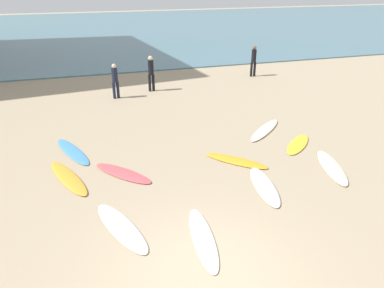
{
  "coord_description": "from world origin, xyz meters",
  "views": [
    {
      "loc": [
        -1.91,
        -5.39,
        5.55
      ],
      "look_at": [
        1.45,
        5.46,
        0.3
      ],
      "focal_mm": 34.48,
      "sensor_mm": 36.0,
      "label": 1
    }
  ],
  "objects_px": {
    "surfboard_8": "(332,167)",
    "surfboard_9": "(68,178)",
    "surfboard_3": "(264,186)",
    "surfboard_5": "(123,173)",
    "surfboard_0": "(265,130)",
    "beachgoer_mid": "(115,79)",
    "beachgoer_far": "(151,72)",
    "surfboard_4": "(121,227)",
    "beachgoer_near": "(254,59)",
    "surfboard_2": "(203,238)",
    "surfboard_7": "(73,151)",
    "surfboard_1": "(236,161)",
    "surfboard_6": "(298,144)"
  },
  "relations": [
    {
      "from": "surfboard_8",
      "to": "surfboard_9",
      "type": "bearing_deg",
      "value": 5.54
    },
    {
      "from": "surfboard_3",
      "to": "surfboard_5",
      "type": "distance_m",
      "value": 4.24
    },
    {
      "from": "surfboard_0",
      "to": "surfboard_9",
      "type": "bearing_deg",
      "value": -119.57
    },
    {
      "from": "beachgoer_mid",
      "to": "surfboard_5",
      "type": "bearing_deg",
      "value": -109.28
    },
    {
      "from": "surfboard_5",
      "to": "beachgoer_far",
      "type": "relative_size",
      "value": 1.2
    },
    {
      "from": "surfboard_4",
      "to": "beachgoer_mid",
      "type": "bearing_deg",
      "value": 64.46
    },
    {
      "from": "surfboard_3",
      "to": "surfboard_5",
      "type": "xyz_separation_m",
      "value": [
        -3.77,
        1.96,
        -0.0
      ]
    },
    {
      "from": "surfboard_0",
      "to": "beachgoer_mid",
      "type": "height_order",
      "value": "beachgoer_mid"
    },
    {
      "from": "surfboard_4",
      "to": "beachgoer_far",
      "type": "distance_m",
      "value": 11.51
    },
    {
      "from": "surfboard_8",
      "to": "surfboard_9",
      "type": "xyz_separation_m",
      "value": [
        -7.92,
        1.75,
        -0.0
      ]
    },
    {
      "from": "surfboard_3",
      "to": "beachgoer_near",
      "type": "bearing_deg",
      "value": 76.03
    },
    {
      "from": "surfboard_2",
      "to": "surfboard_3",
      "type": "bearing_deg",
      "value": 41.27
    },
    {
      "from": "surfboard_5",
      "to": "surfboard_7",
      "type": "xyz_separation_m",
      "value": [
        -1.44,
        2.04,
        -0.0
      ]
    },
    {
      "from": "surfboard_9",
      "to": "surfboard_5",
      "type": "bearing_deg",
      "value": -27.78
    },
    {
      "from": "surfboard_1",
      "to": "surfboard_4",
      "type": "bearing_deg",
      "value": 166.6
    },
    {
      "from": "surfboard_6",
      "to": "surfboard_2",
      "type": "bearing_deg",
      "value": -94.92
    },
    {
      "from": "surfboard_1",
      "to": "surfboard_6",
      "type": "distance_m",
      "value": 2.67
    },
    {
      "from": "surfboard_2",
      "to": "beachgoer_far",
      "type": "bearing_deg",
      "value": 90.96
    },
    {
      "from": "surfboard_4",
      "to": "surfboard_5",
      "type": "height_order",
      "value": "surfboard_5"
    },
    {
      "from": "surfboard_4",
      "to": "beachgoer_far",
      "type": "height_order",
      "value": "beachgoer_far"
    },
    {
      "from": "surfboard_8",
      "to": "surfboard_2",
      "type": "bearing_deg",
      "value": 40.4
    },
    {
      "from": "surfboard_3",
      "to": "surfboard_5",
      "type": "bearing_deg",
      "value": 162.81
    },
    {
      "from": "surfboard_8",
      "to": "beachgoer_far",
      "type": "bearing_deg",
      "value": -51.63
    },
    {
      "from": "surfboard_8",
      "to": "beachgoer_far",
      "type": "xyz_separation_m",
      "value": [
        -3.7,
        9.98,
        0.98
      ]
    },
    {
      "from": "surfboard_7",
      "to": "beachgoer_near",
      "type": "bearing_deg",
      "value": -164.21
    },
    {
      "from": "surfboard_1",
      "to": "surfboard_2",
      "type": "bearing_deg",
      "value": -168.29
    },
    {
      "from": "surfboard_2",
      "to": "beachgoer_mid",
      "type": "distance_m",
      "value": 11.39
    },
    {
      "from": "surfboard_2",
      "to": "surfboard_7",
      "type": "bearing_deg",
      "value": 123.32
    },
    {
      "from": "surfboard_9",
      "to": "beachgoer_far",
      "type": "distance_m",
      "value": 9.29
    },
    {
      "from": "surfboard_3",
      "to": "surfboard_2",
      "type": "bearing_deg",
      "value": -135.46
    },
    {
      "from": "surfboard_2",
      "to": "surfboard_9",
      "type": "distance_m",
      "value": 4.81
    },
    {
      "from": "surfboard_1",
      "to": "surfboard_9",
      "type": "xyz_separation_m",
      "value": [
        -5.23,
        0.46,
        0.01
      ]
    },
    {
      "from": "surfboard_0",
      "to": "surfboard_6",
      "type": "relative_size",
      "value": 1.31
    },
    {
      "from": "surfboard_9",
      "to": "surfboard_8",
      "type": "bearing_deg",
      "value": -33.23
    },
    {
      "from": "surfboard_8",
      "to": "beachgoer_near",
      "type": "distance_m",
      "value": 11.54
    },
    {
      "from": "surfboard_6",
      "to": "surfboard_8",
      "type": "distance_m",
      "value": 1.83
    },
    {
      "from": "surfboard_6",
      "to": "surfboard_0",
      "type": "bearing_deg",
      "value": 155.33
    },
    {
      "from": "beachgoer_mid",
      "to": "beachgoer_far",
      "type": "height_order",
      "value": "beachgoer_far"
    },
    {
      "from": "beachgoer_far",
      "to": "surfboard_2",
      "type": "bearing_deg",
      "value": -103.62
    },
    {
      "from": "surfboard_3",
      "to": "beachgoer_far",
      "type": "relative_size",
      "value": 1.22
    },
    {
      "from": "surfboard_4",
      "to": "surfboard_8",
      "type": "height_order",
      "value": "surfboard_8"
    },
    {
      "from": "surfboard_2",
      "to": "beachgoer_near",
      "type": "relative_size",
      "value": 1.3
    },
    {
      "from": "surfboard_1",
      "to": "surfboard_4",
      "type": "height_order",
      "value": "surfboard_1"
    },
    {
      "from": "surfboard_5",
      "to": "surfboard_9",
      "type": "height_order",
      "value": "surfboard_9"
    },
    {
      "from": "surfboard_4",
      "to": "surfboard_0",
      "type": "bearing_deg",
      "value": 16.54
    },
    {
      "from": "surfboard_6",
      "to": "surfboard_7",
      "type": "xyz_separation_m",
      "value": [
        -7.68,
        1.77,
        -0.0
      ]
    },
    {
      "from": "surfboard_0",
      "to": "beachgoer_far",
      "type": "xyz_separation_m",
      "value": [
        -3.11,
        6.62,
        0.98
      ]
    },
    {
      "from": "surfboard_0",
      "to": "surfboard_6",
      "type": "distance_m",
      "value": 1.62
    },
    {
      "from": "surfboard_3",
      "to": "surfboard_7",
      "type": "bearing_deg",
      "value": 152.72
    },
    {
      "from": "surfboard_1",
      "to": "surfboard_5",
      "type": "distance_m",
      "value": 3.64
    }
  ]
}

